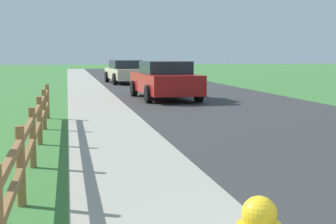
% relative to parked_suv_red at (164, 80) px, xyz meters
% --- Properties ---
extents(ground_plane, '(120.00, 120.00, 0.00)m').
position_rel_parked_suv_red_xyz_m(ground_plane, '(-1.77, 6.93, -0.75)').
color(ground_plane, '#3C7836').
extents(road_asphalt, '(7.00, 66.00, 0.01)m').
position_rel_parked_suv_red_xyz_m(road_asphalt, '(1.73, 8.93, -0.75)').
color(road_asphalt, '#333333').
rests_on(road_asphalt, ground).
extents(curb_concrete, '(6.00, 66.00, 0.01)m').
position_rel_parked_suv_red_xyz_m(curb_concrete, '(-4.77, 8.93, -0.75)').
color(curb_concrete, '#A19C8E').
rests_on(curb_concrete, ground).
extents(grass_verge, '(5.00, 66.00, 0.00)m').
position_rel_parked_suv_red_xyz_m(grass_verge, '(-6.27, 8.93, -0.74)').
color(grass_verge, '#3C7836').
rests_on(grass_verge, ground).
extents(rail_fence, '(0.11, 12.31, 0.95)m').
position_rel_parked_suv_red_xyz_m(rail_fence, '(-4.30, -11.49, -0.20)').
color(rail_fence, olive).
rests_on(rail_fence, ground).
extents(parked_suv_red, '(2.29, 5.02, 1.49)m').
position_rel_parked_suv_red_xyz_m(parked_suv_red, '(0.00, 0.00, 0.00)').
color(parked_suv_red, maroon).
rests_on(parked_suv_red, ground).
extents(parked_car_beige, '(2.35, 4.89, 1.40)m').
position_rel_parked_suv_red_xyz_m(parked_car_beige, '(-0.26, 11.07, -0.03)').
color(parked_car_beige, '#C6B793').
rests_on(parked_car_beige, ground).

